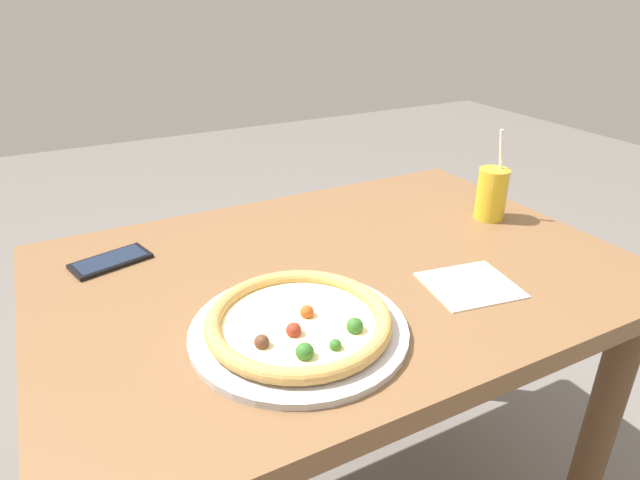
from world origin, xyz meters
name	(u,v)px	position (x,y,z in m)	size (l,w,h in m)	color
dining_table	(337,318)	(0.00, 0.00, 0.63)	(1.15, 0.79, 0.75)	brown
pizza_near	(299,324)	(-0.17, -0.17, 0.77)	(0.35, 0.35, 0.04)	#B7B7BC
drink_cup_colored	(492,194)	(0.44, 0.04, 0.81)	(0.07, 0.07, 0.21)	gold
paper_napkin	(470,285)	(0.18, -0.18, 0.75)	(0.16, 0.14, 0.00)	white
cell_phone	(111,261)	(-0.40, 0.22, 0.75)	(0.16, 0.11, 0.01)	black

